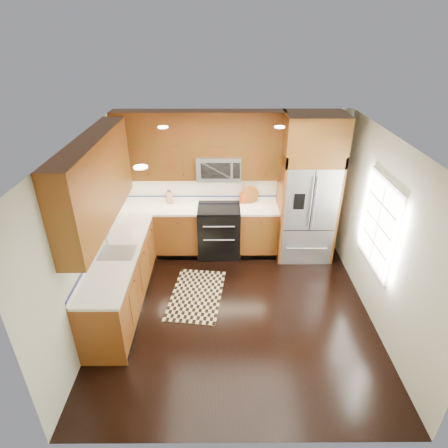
{
  "coord_description": "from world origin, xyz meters",
  "views": [
    {
      "loc": [
        -0.19,
        -4.33,
        3.86
      ],
      "look_at": [
        -0.16,
        0.6,
        1.19
      ],
      "focal_mm": 30.0,
      "sensor_mm": 36.0,
      "label": 1
    }
  ],
  "objects_px": {
    "utensil_crock": "(243,196)",
    "range": "(219,231)",
    "rug": "(197,295)",
    "knife_block": "(169,197)",
    "refrigerator": "(308,190)"
  },
  "relations": [
    {
      "from": "utensil_crock",
      "to": "range",
      "type": "bearing_deg",
      "value": -153.13
    },
    {
      "from": "rug",
      "to": "utensil_crock",
      "type": "relative_size",
      "value": 3.43
    },
    {
      "from": "rug",
      "to": "knife_block",
      "type": "relative_size",
      "value": 5.15
    },
    {
      "from": "refrigerator",
      "to": "utensil_crock",
      "type": "bearing_deg",
      "value": 166.77
    },
    {
      "from": "range",
      "to": "rug",
      "type": "distance_m",
      "value": 1.39
    },
    {
      "from": "rug",
      "to": "utensil_crock",
      "type": "distance_m",
      "value": 2.0
    },
    {
      "from": "knife_block",
      "to": "utensil_crock",
      "type": "distance_m",
      "value": 1.34
    },
    {
      "from": "refrigerator",
      "to": "utensil_crock",
      "type": "relative_size",
      "value": 6.79
    },
    {
      "from": "knife_block",
      "to": "utensil_crock",
      "type": "bearing_deg",
      "value": -0.41
    },
    {
      "from": "rug",
      "to": "utensil_crock",
      "type": "bearing_deg",
      "value": 68.79
    },
    {
      "from": "rug",
      "to": "knife_block",
      "type": "distance_m",
      "value": 1.9
    },
    {
      "from": "rug",
      "to": "knife_block",
      "type": "height_order",
      "value": "knife_block"
    },
    {
      "from": "range",
      "to": "utensil_crock",
      "type": "relative_size",
      "value": 2.47
    },
    {
      "from": "refrigerator",
      "to": "utensil_crock",
      "type": "xyz_separation_m",
      "value": [
        -1.11,
        0.26,
        -0.23
      ]
    },
    {
      "from": "range",
      "to": "utensil_crock",
      "type": "distance_m",
      "value": 0.78
    }
  ]
}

